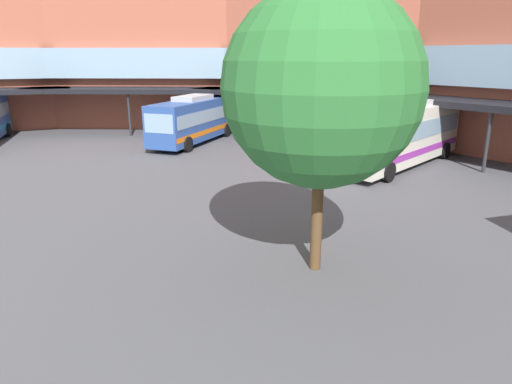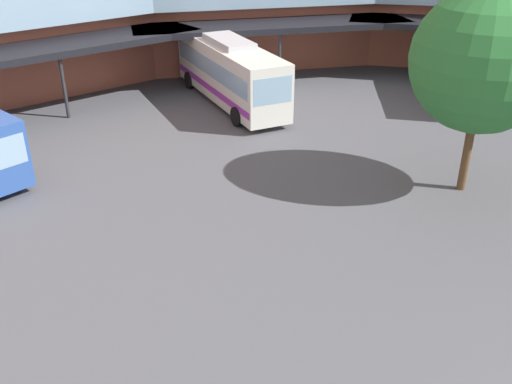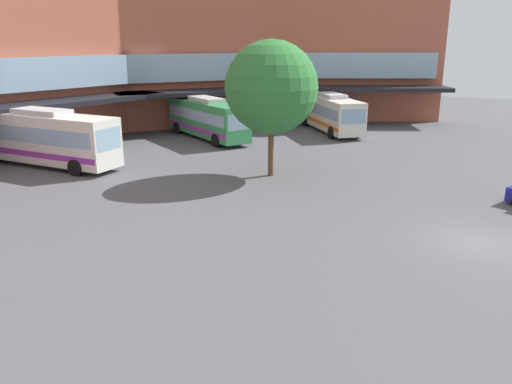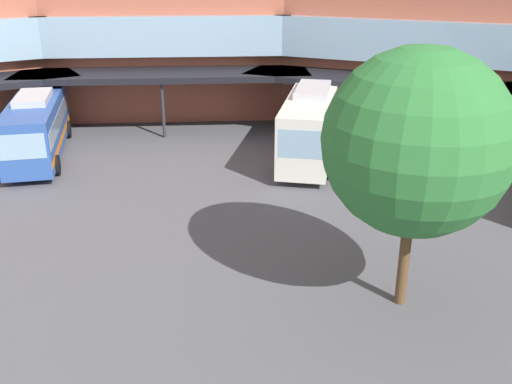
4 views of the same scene
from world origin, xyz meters
TOP-DOWN VIEW (x-y plane):
  - station_building at (-0.00, 26.78)m, footprint 81.31×37.52m
  - bus_3 at (2.56, 28.23)m, footprint 3.07×11.71m
  - bus_4 at (-12.99, 25.19)m, footprint 6.04×10.44m
  - plaza_tree at (6.73, 12.85)m, footprint 5.85×5.85m

SIDE VIEW (x-z plane):
  - bus_4 at x=-12.99m, z-range 0.02..3.68m
  - bus_3 at x=2.56m, z-range 0.02..4.01m
  - plaza_tree at x=6.73m, z-range 1.37..9.99m
  - station_building at x=0.00m, z-range -0.45..18.08m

